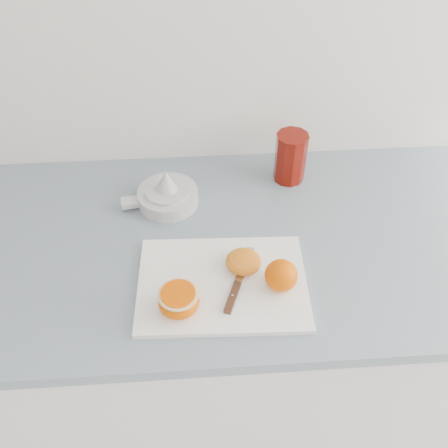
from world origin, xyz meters
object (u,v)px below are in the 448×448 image
object	(u,v)px
cutting_board	(222,284)
red_tumbler	(290,159)
citrus_juicer	(167,194)
counter	(220,344)
half_orange	(179,301)

from	to	relation	value
cutting_board	red_tumbler	distance (m)	0.38
citrus_juicer	red_tumbler	bearing A→B (deg)	13.58
counter	citrus_juicer	xyz separation A→B (m)	(-0.11, 0.12, 0.47)
citrus_juicer	red_tumbler	xyz separation A→B (m)	(0.30, 0.07, 0.03)
red_tumbler	half_orange	bearing A→B (deg)	-125.21
counter	cutting_board	size ratio (longest dim) A/B	6.97
cutting_board	red_tumbler	bearing A→B (deg)	60.31
citrus_juicer	red_tumbler	size ratio (longest dim) A/B	1.42
cutting_board	citrus_juicer	bearing A→B (deg)	113.72
cutting_board	red_tumbler	size ratio (longest dim) A/B	2.65
counter	cutting_board	world-z (taller)	cutting_board
red_tumbler	cutting_board	bearing A→B (deg)	-119.69
counter	cutting_board	xyz separation A→B (m)	(-0.00, -0.14, 0.45)
red_tumbler	citrus_juicer	bearing A→B (deg)	-166.42
cutting_board	citrus_juicer	xyz separation A→B (m)	(-0.11, 0.26, 0.02)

